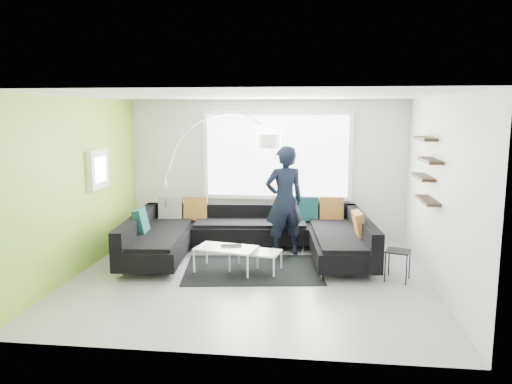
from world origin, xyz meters
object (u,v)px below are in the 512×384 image
sectional_sofa (249,237)px  person (284,201)px  coffee_table (241,259)px  side_table (397,266)px  arc_lamp (165,179)px  laptop (231,247)px

sectional_sofa → person: 0.91m
coffee_table → side_table: (2.45, -0.17, 0.04)m
sectional_sofa → coffee_table: sectional_sofa is taller
sectional_sofa → arc_lamp: 2.13m
sectional_sofa → person: bearing=24.4°
arc_lamp → laptop: 2.39m
sectional_sofa → side_table: size_ratio=9.11×
side_table → coffee_table: bearing=176.1°
side_table → laptop: 2.61m
coffee_table → arc_lamp: size_ratio=0.48×
coffee_table → person: 1.46m
coffee_table → arc_lamp: arc_lamp is taller
side_table → person: (-1.81, 1.23, 0.75)m
person → laptop: bearing=29.8°
arc_lamp → sectional_sofa: bearing=-40.6°
side_table → arc_lamp: bearing=157.2°
sectional_sofa → arc_lamp: bearing=148.2°
laptop → side_table: bearing=-13.0°
side_table → person: 2.32m
person → side_table: bearing=121.6°
sectional_sofa → person: size_ratio=2.21×
sectional_sofa → laptop: bearing=-110.0°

